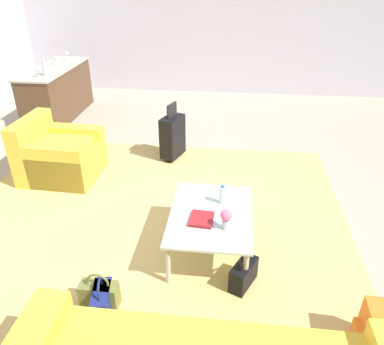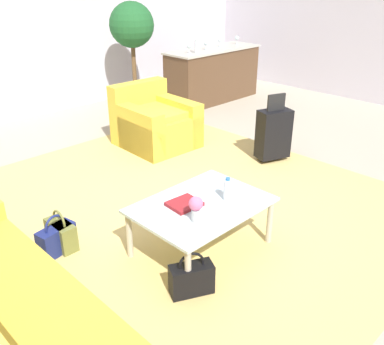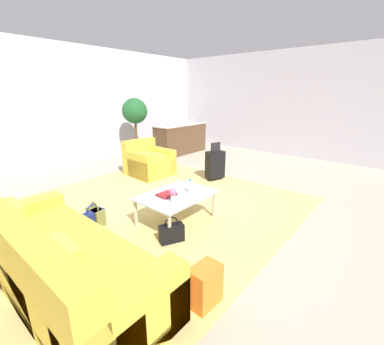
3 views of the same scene
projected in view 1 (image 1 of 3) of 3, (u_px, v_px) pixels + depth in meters
The scene contains 19 objects.
ground_plane at pixel (168, 222), 4.22m from camera, with size 12.00×12.00×0.00m, color #A89E89.
wall_right at pixel (207, 19), 7.86m from camera, with size 0.12×8.00×3.10m, color silver.
area_rug at pixel (138, 257), 3.72m from camera, with size 5.20×4.40×0.01m, color tan.
armchair at pixel (57, 156), 5.03m from camera, with size 0.90×0.99×0.81m.
coffee_table at pixel (211, 218), 3.63m from camera, with size 1.09×0.79×0.44m.
water_bottle at pixel (222, 195), 3.73m from camera, with size 0.06×0.06×0.20m.
coffee_table_book at pixel (201, 219), 3.51m from camera, with size 0.25×0.22×0.03m, color maroon.
flower_vase at pixel (226, 218), 3.34m from camera, with size 0.11×0.11×0.21m.
bar_console at pixel (58, 92), 6.94m from camera, with size 1.88×0.65×0.93m.
wine_glass_leftmost at pixel (38, 70), 6.11m from camera, with size 0.08×0.08×0.15m.
wine_glass_left_of_centre at pixel (48, 64), 6.48m from camera, with size 0.08×0.08×0.15m.
wine_glass_right_of_centre at pixel (55, 59), 6.86m from camera, with size 0.08×0.08×0.15m.
wine_glass_rightmost at pixel (67, 54), 7.23m from camera, with size 0.08×0.08×0.15m.
wine_bottle_clear at pixel (45, 68), 6.18m from camera, with size 0.07×0.07×0.30m.
suitcase_black at pixel (173, 136), 5.46m from camera, with size 0.45×0.35×0.85m.
handbag_olive at pixel (99, 294), 3.13m from camera, with size 0.14×0.32×0.36m.
handbag_black at pixel (244, 274), 3.34m from camera, with size 0.35×0.27×0.36m.
handbag_navy at pixel (102, 301), 3.07m from camera, with size 0.34×0.19×0.36m.
backpack_orange at pixel (376, 332), 2.73m from camera, with size 0.31×0.26×0.40m.
Camera 1 is at (-3.36, -0.66, 2.54)m, focal length 35.00 mm.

